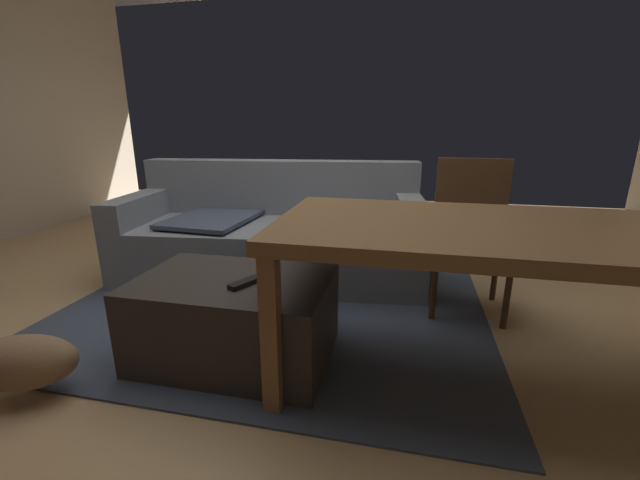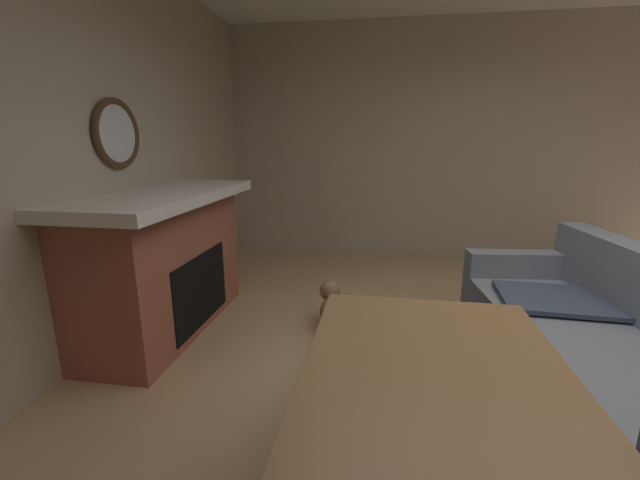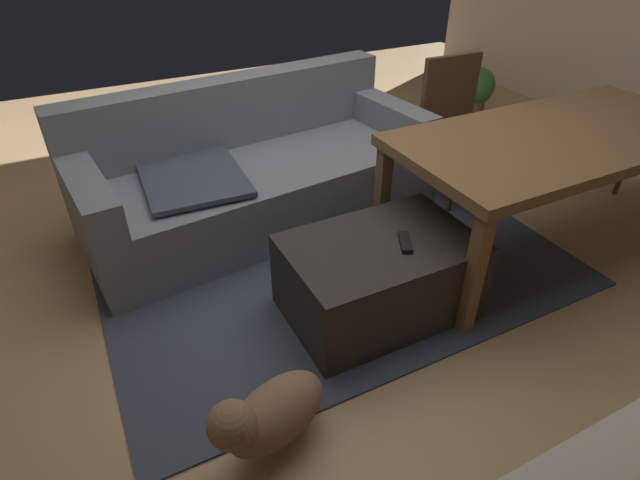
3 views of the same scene
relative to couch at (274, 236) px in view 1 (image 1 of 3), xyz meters
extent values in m
plane|color=tan|center=(0.26, -0.57, -0.30)|extent=(7.89, 7.89, 0.00)
cube|color=#3D475B|center=(0.20, -0.62, -0.30)|extent=(2.60, 2.00, 0.01)
cube|color=slate|center=(0.01, -0.06, -0.09)|extent=(2.30, 1.15, 0.42)
cube|color=slate|center=(-0.03, 0.30, 0.33)|extent=(2.22, 0.44, 0.43)
cube|color=slate|center=(1.02, 0.05, 0.22)|extent=(0.28, 0.93, 0.20)
cube|color=slate|center=(-1.00, -0.17, 0.22)|extent=(0.28, 0.93, 0.20)
cube|color=#3D475B|center=(-0.43, -0.11, 0.15)|extent=(0.60, 0.81, 0.03)
cube|color=#2D2826|center=(0.20, -1.18, -0.09)|extent=(0.92, 0.61, 0.43)
cube|color=black|center=(0.29, -1.25, 0.14)|extent=(0.12, 0.17, 0.02)
cube|color=brown|center=(1.38, -1.11, 0.41)|extent=(1.88, 0.90, 0.06)
cube|color=brown|center=(0.50, -0.72, 0.04)|extent=(0.07, 0.07, 0.68)
cube|color=brown|center=(0.50, -1.50, 0.04)|extent=(0.07, 0.07, 0.68)
cube|color=#513823|center=(1.38, -0.36, 0.13)|extent=(0.45, 0.45, 0.04)
cube|color=#513823|center=(1.39, -0.16, 0.39)|extent=(0.44, 0.05, 0.48)
cylinder|color=#513823|center=(1.58, -0.57, -0.10)|extent=(0.04, 0.04, 0.41)
cylinder|color=#513823|center=(1.18, -0.56, -0.10)|extent=(0.04, 0.04, 0.41)
cylinder|color=#513823|center=(1.59, -0.17, -0.10)|extent=(0.04, 0.04, 0.41)
cylinder|color=#513823|center=(1.19, -0.16, -0.10)|extent=(0.04, 0.04, 0.41)
cylinder|color=brown|center=(2.57, 0.78, -0.22)|extent=(0.18, 0.18, 0.17)
ellipsoid|color=#387233|center=(2.57, 0.78, -0.01)|extent=(0.31, 0.31, 0.34)
ellipsoid|color=#8C6B4C|center=(-0.56, -1.66, -0.14)|extent=(0.50, 0.37, 0.23)
camera|label=1|loc=(0.99, -2.82, 0.84)|focal=22.39mm
camera|label=2|loc=(2.33, -1.31, 1.19)|focal=22.59mm
camera|label=3|loc=(-0.96, -2.82, 1.49)|focal=28.39mm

